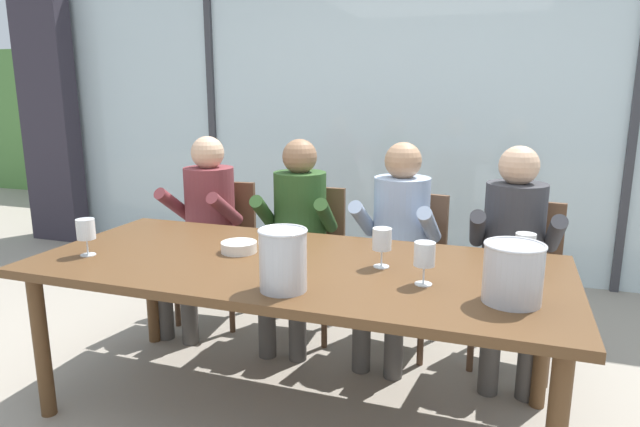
# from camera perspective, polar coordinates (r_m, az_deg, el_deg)

# --- Properties ---
(ground) EXTENTS (14.00, 14.00, 0.00)m
(ground) POSITION_cam_1_polar(r_m,az_deg,el_deg) (3.63, 3.43, -11.66)
(ground) COLOR #9E9384
(window_glass_panel) EXTENTS (7.58, 0.03, 2.60)m
(window_glass_panel) POSITION_cam_1_polar(r_m,az_deg,el_deg) (4.58, 8.13, 10.11)
(window_glass_panel) COLOR silver
(window_glass_panel) RESTS_ON ground
(window_mullion_left) EXTENTS (0.06, 0.06, 2.60)m
(window_mullion_left) POSITION_cam_1_polar(r_m,az_deg,el_deg) (5.17, -11.13, 10.28)
(window_mullion_left) COLOR #38383D
(window_mullion_left) RESTS_ON ground
(window_mullion_right) EXTENTS (0.06, 0.06, 2.60)m
(window_mullion_right) POSITION_cam_1_polar(r_m,az_deg,el_deg) (4.55, 29.90, 8.56)
(window_mullion_right) COLOR #38383D
(window_mullion_right) RESTS_ON ground
(hillside_vineyard) EXTENTS (13.58, 2.40, 2.09)m
(hillside_vineyard) POSITION_cam_1_polar(r_m,az_deg,el_deg) (7.64, 12.60, 8.98)
(hillside_vineyard) COLOR #568942
(hillside_vineyard) RESTS_ON ground
(curtain_heavy_drape) EXTENTS (0.56, 0.20, 2.60)m
(curtain_heavy_drape) POSITION_cam_1_polar(r_m,az_deg,el_deg) (6.11, -26.36, 9.55)
(curtain_heavy_drape) COLOR #332D38
(curtain_heavy_drape) RESTS_ON ground
(dining_table) EXTENTS (2.38, 1.03, 0.74)m
(dining_table) POSITION_cam_1_polar(r_m,az_deg,el_deg) (2.50, -2.64, -6.50)
(dining_table) COLOR brown
(dining_table) RESTS_ON ground
(chair_near_curtain) EXTENTS (0.48, 0.48, 0.89)m
(chair_near_curtain) POSITION_cam_1_polar(r_m,az_deg,el_deg) (3.74, -10.30, -2.56)
(chair_near_curtain) COLOR brown
(chair_near_curtain) RESTS_ON ground
(chair_left_of_center) EXTENTS (0.46, 0.46, 0.89)m
(chair_left_of_center) POSITION_cam_1_polar(r_m,az_deg,el_deg) (3.48, -1.22, -3.49)
(chair_left_of_center) COLOR brown
(chair_left_of_center) RESTS_ON ground
(chair_center) EXTENTS (0.50, 0.50, 0.89)m
(chair_center) POSITION_cam_1_polar(r_m,az_deg,el_deg) (3.33, 9.00, -4.42)
(chair_center) COLOR brown
(chair_center) RESTS_ON ground
(chair_right_of_center) EXTENTS (0.49, 0.49, 0.89)m
(chair_right_of_center) POSITION_cam_1_polar(r_m,az_deg,el_deg) (3.26, 20.02, -5.43)
(chair_right_of_center) COLOR brown
(chair_right_of_center) RESTS_ON ground
(person_maroon_top) EXTENTS (0.48, 0.62, 1.21)m
(person_maroon_top) POSITION_cam_1_polar(r_m,az_deg,el_deg) (3.58, -12.01, -0.48)
(person_maroon_top) COLOR brown
(person_maroon_top) RESTS_ON ground
(person_olive_shirt) EXTENTS (0.49, 0.63, 1.21)m
(person_olive_shirt) POSITION_cam_1_polar(r_m,az_deg,el_deg) (3.30, -2.43, -1.31)
(person_olive_shirt) COLOR #2D5123
(person_olive_shirt) RESTS_ON ground
(person_pale_blue_shirt) EXTENTS (0.49, 0.63, 1.21)m
(person_pale_blue_shirt) POSITION_cam_1_polar(r_m,az_deg,el_deg) (3.13, 8.01, -2.18)
(person_pale_blue_shirt) COLOR #9EB2D1
(person_pale_blue_shirt) RESTS_ON ground
(person_charcoal_jacket) EXTENTS (0.47, 0.62, 1.21)m
(person_charcoal_jacket) POSITION_cam_1_polar(r_m,az_deg,el_deg) (3.08, 19.49, -3.05)
(person_charcoal_jacket) COLOR #38383D
(person_charcoal_jacket) RESTS_ON ground
(ice_bucket_primary) EXTENTS (0.22, 0.22, 0.22)m
(ice_bucket_primary) POSITION_cam_1_polar(r_m,az_deg,el_deg) (2.11, 19.43, -5.77)
(ice_bucket_primary) COLOR #B7B7BC
(ice_bucket_primary) RESTS_ON dining_table
(ice_bucket_secondary) EXTENTS (0.19, 0.19, 0.24)m
(ice_bucket_secondary) POSITION_cam_1_polar(r_m,az_deg,el_deg) (2.11, -3.86, -4.74)
(ice_bucket_secondary) COLOR #B7B7BC
(ice_bucket_secondary) RESTS_ON dining_table
(tasting_bowl) EXTENTS (0.17, 0.17, 0.05)m
(tasting_bowl) POSITION_cam_1_polar(r_m,az_deg,el_deg) (2.65, -8.42, -3.46)
(tasting_bowl) COLOR silver
(tasting_bowl) RESTS_ON dining_table
(wine_glass_by_left_taster) EXTENTS (0.08, 0.08, 0.17)m
(wine_glass_by_left_taster) POSITION_cam_1_polar(r_m,az_deg,el_deg) (2.77, -23.16, -1.67)
(wine_glass_by_left_taster) COLOR silver
(wine_glass_by_left_taster) RESTS_ON dining_table
(wine_glass_near_bucket) EXTENTS (0.08, 0.08, 0.17)m
(wine_glass_near_bucket) POSITION_cam_1_polar(r_m,az_deg,el_deg) (2.45, 20.54, -3.24)
(wine_glass_near_bucket) COLOR silver
(wine_glass_near_bucket) RESTS_ON dining_table
(wine_glass_center_pour) EXTENTS (0.08, 0.08, 0.17)m
(wine_glass_center_pour) POSITION_cam_1_polar(r_m,az_deg,el_deg) (2.39, 6.46, -2.85)
(wine_glass_center_pour) COLOR silver
(wine_glass_center_pour) RESTS_ON dining_table
(wine_glass_by_right_taster) EXTENTS (0.08, 0.08, 0.17)m
(wine_glass_by_right_taster) POSITION_cam_1_polar(r_m,az_deg,el_deg) (2.34, 19.07, -3.86)
(wine_glass_by_right_taster) COLOR silver
(wine_glass_by_right_taster) RESTS_ON dining_table
(wine_glass_spare_empty) EXTENTS (0.08, 0.08, 0.17)m
(wine_glass_spare_empty) POSITION_cam_1_polar(r_m,az_deg,el_deg) (2.20, 10.81, -4.37)
(wine_glass_spare_empty) COLOR silver
(wine_glass_spare_empty) RESTS_ON dining_table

